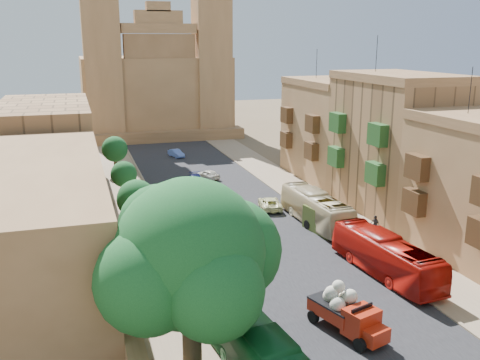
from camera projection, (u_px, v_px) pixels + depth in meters
road_surface at (229, 208)px, 55.50m from camera, size 14.00×140.00×0.01m
sidewalk_east at (312, 200)px, 58.22m from camera, size 5.00×140.00×0.01m
sidewalk_west at (136, 217)px, 52.77m from camera, size 5.00×140.00×0.01m
kerb_east at (291, 202)px, 57.49m from camera, size 0.25×140.00×0.12m
kerb_west at (162, 214)px, 53.48m from camera, size 0.25×140.00×0.12m
townhouse_c at (394, 143)px, 53.71m from camera, size 9.00×14.00×17.40m
townhouse_d at (331, 129)px, 66.84m from camera, size 9.00×14.00×15.90m
west_wall at (112, 248)px, 42.44m from camera, size 1.00×40.00×1.80m
west_building_low at (33, 223)px, 38.19m from camera, size 10.00×28.00×8.40m
west_building_mid at (46, 146)px, 62.02m from camera, size 10.00×22.00×10.00m
church at (155, 82)px, 98.05m from camera, size 28.00×22.50×36.30m
ficus_tree at (192, 258)px, 27.25m from camera, size 10.26×9.44×10.26m
street_tree_a at (158, 257)px, 35.24m from camera, size 2.90×2.90×4.46m
street_tree_b at (137, 199)px, 46.20m from camera, size 3.43×3.43×5.27m
street_tree_c at (124, 174)px, 57.45m from camera, size 2.83×2.83×4.35m
street_tree_d at (115, 149)px, 68.42m from camera, size 3.29×3.29×5.06m
red_truck at (347, 312)px, 31.50m from camera, size 3.34×5.46×3.02m
olive_pickup at (329, 222)px, 47.85m from camera, size 3.10×5.53×2.16m
bus_green_north at (260, 353)px, 27.09m from camera, size 3.62×10.51×2.87m
bus_red_east at (386, 256)px, 39.20m from camera, size 3.42×10.95×3.00m
bus_cream_east at (316, 208)px, 50.32m from camera, size 2.88×11.01×3.05m
car_blue_a at (226, 273)px, 38.58m from camera, size 1.78×3.34×1.08m
car_white_a at (204, 197)px, 57.32m from camera, size 2.47×3.76×1.17m
car_cream at (270, 203)px, 55.00m from camera, size 2.82×4.71×1.23m
car_dkblue at (196, 180)px, 64.45m from camera, size 2.17×4.25×1.18m
car_white_b at (208, 174)px, 67.11m from camera, size 2.70×3.72×1.18m
car_blue_b at (176, 153)px, 79.85m from camera, size 2.13×3.67×1.14m
pedestrian_a at (424, 270)px, 38.35m from camera, size 0.66×0.43×1.79m
pedestrian_c at (375, 224)px, 48.02m from camera, size 0.61×1.05×1.67m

